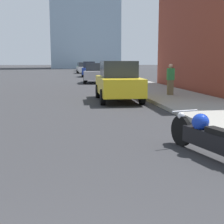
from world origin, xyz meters
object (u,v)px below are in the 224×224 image
Objects in this scene: parked_car_yellow at (118,81)px; pedestrian at (170,79)px; parked_car_white at (83,68)px; parked_car_green at (81,67)px; parked_car_silver at (95,73)px; parked_car_blue at (89,69)px; motorcycle at (208,136)px.

pedestrian is at bearing 18.71° from parked_car_yellow.
parked_car_white is 13.23m from parked_car_green.
pedestrian reaches higher than parked_car_silver.
pedestrian is (2.55, -23.75, 0.03)m from parked_car_blue.
motorcycle is 0.55× the size of parked_car_green.
parked_car_silver is 23.72m from parked_car_white.
parked_car_white reaches higher than pedestrian.
pedestrian is at bearing -87.60° from parked_car_green.
motorcycle is 21.90m from parked_car_silver.
parked_car_white is at bearing -91.27° from parked_car_green.
parked_car_yellow is 1.02× the size of parked_car_silver.
parked_car_green is (0.15, 13.23, -0.02)m from parked_car_white.
parked_car_silver is (0.04, 13.01, -0.06)m from parked_car_yellow.
parked_car_blue reaches higher than parked_car_yellow.
parked_car_silver is 36.95m from parked_car_green.
parked_car_blue is at bearing -91.79° from parked_car_white.
parked_car_blue is (0.24, 11.65, 0.05)m from parked_car_silver.
parked_car_green is 2.81× the size of pedestrian.
parked_car_white is at bearing 94.37° from pedestrian.
parked_car_white is (-0.18, 12.07, -0.05)m from parked_car_blue.
parked_car_yellow is 13.01m from parked_car_silver.
pedestrian is (2.80, -12.10, 0.09)m from parked_car_silver.
parked_car_blue is 1.01× the size of parked_car_white.
parked_car_silver reaches higher than parked_car_green.
parked_car_yellow is at bearing -84.38° from parked_car_silver.
parked_car_blue reaches higher than pedestrian.
motorcycle is at bearing -86.91° from parked_car_yellow.
parked_car_blue is at bearing 90.31° from parked_car_yellow.
parked_car_green reaches higher than motorcycle.
parked_car_blue is 23.89m from pedestrian.
parked_car_blue is (0.28, 24.66, -0.00)m from parked_car_yellow.
motorcycle is at bearing -84.38° from parked_car_blue.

